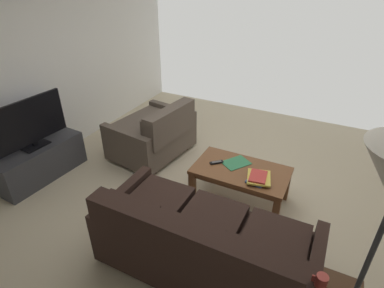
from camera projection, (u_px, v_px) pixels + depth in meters
name	position (u px, v px, depth m)	size (l,w,h in m)	color
ground_plane	(215.00, 202.00, 3.67)	(5.19, 5.80, 0.01)	beige
wall_right	(34.00, 56.00, 3.96)	(0.12, 5.80, 2.89)	white
sofa_main	(202.00, 244.00, 2.66)	(1.89, 0.91, 0.85)	black
loveseat_near	(154.00, 134.00, 4.43)	(1.00, 1.21, 0.82)	black
coffee_table	(241.00, 174.00, 3.53)	(1.07, 0.62, 0.44)	brown
tv_stand	(40.00, 162.00, 4.02)	(0.49, 1.15, 0.46)	#38383D
flat_tv	(29.00, 123.00, 3.74)	(0.22, 0.97, 0.62)	black
coffee_mug	(321.00, 281.00, 2.04)	(0.10, 0.08, 0.10)	#B23F38
book_stack	(258.00, 178.00, 3.31)	(0.31, 0.34, 0.06)	#385693
tv_remote	(217.00, 162.00, 3.60)	(0.15, 0.14, 0.02)	black
loose_magazine	(236.00, 163.00, 3.61)	(0.22, 0.30, 0.01)	#337F51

